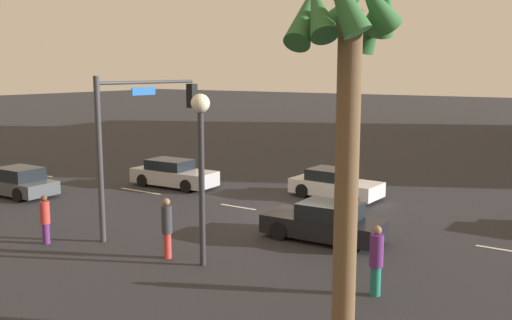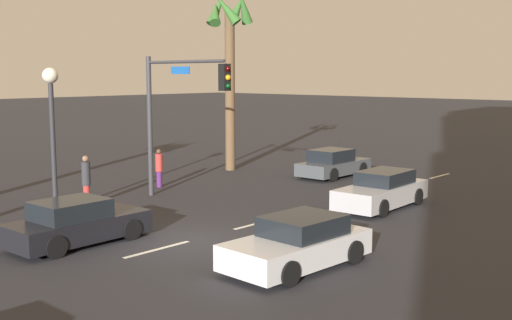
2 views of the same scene
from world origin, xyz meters
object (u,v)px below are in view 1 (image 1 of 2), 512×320
(car_1, at_px, (325,223))
(pedestrian_0, at_px, (376,259))
(pedestrian_2, at_px, (167,226))
(car_4, at_px, (18,182))
(car_0, at_px, (173,174))
(car_3, at_px, (335,184))
(pedestrian_1, at_px, (45,218))
(palm_tree_1, at_px, (347,70))
(traffic_signal, at_px, (138,126))
(streetlamp, at_px, (201,144))

(car_1, bearing_deg, pedestrian_0, 132.03)
(pedestrian_0, relative_size, pedestrian_2, 0.98)
(car_4, bearing_deg, car_0, -130.54)
(car_3, bearing_deg, pedestrian_1, 66.51)
(pedestrian_1, bearing_deg, pedestrian_2, -165.48)
(car_1, height_order, car_3, car_1)
(pedestrian_2, bearing_deg, pedestrian_1, 14.52)
(car_1, relative_size, palm_tree_1, 0.51)
(car_4, distance_m, traffic_signal, 9.72)
(car_1, xyz_separation_m, palm_tree_1, (-3.68, 6.62, 5.27))
(car_0, distance_m, car_1, 11.25)
(car_0, bearing_deg, car_3, -164.13)
(pedestrian_0, bearing_deg, car_1, -47.97)
(pedestrian_0, xyz_separation_m, pedestrian_2, (6.60, 0.77, 0.03))
(car_3, distance_m, pedestrian_0, 11.57)
(car_3, relative_size, pedestrian_1, 2.49)
(car_0, relative_size, palm_tree_1, 0.55)
(car_1, relative_size, streetlamp, 0.81)
(pedestrian_2, bearing_deg, streetlamp, -176.73)
(pedestrian_1, xyz_separation_m, pedestrian_2, (-4.47, -1.16, 0.14))
(pedestrian_1, relative_size, pedestrian_2, 0.87)
(palm_tree_1, bearing_deg, car_4, -14.82)
(car_1, xyz_separation_m, car_3, (2.59, -6.24, -0.00))
(car_0, bearing_deg, pedestrian_1, 106.14)
(car_4, bearing_deg, car_1, -174.04)
(car_4, bearing_deg, palm_tree_1, 165.18)
(car_4, bearing_deg, pedestrian_0, 173.58)
(car_3, height_order, pedestrian_1, pedestrian_1)
(car_3, bearing_deg, pedestrian_0, 120.81)
(car_1, bearing_deg, palm_tree_1, 119.08)
(streetlamp, distance_m, pedestrian_1, 6.60)
(car_4, relative_size, palm_tree_1, 0.50)
(car_4, distance_m, pedestrian_1, 8.56)
(car_4, height_order, palm_tree_1, palm_tree_1)
(car_0, distance_m, pedestrian_1, 10.00)
(pedestrian_2, bearing_deg, car_1, -126.24)
(pedestrian_0, height_order, pedestrian_1, pedestrian_0)
(car_3, xyz_separation_m, traffic_signal, (3.61, 8.91, 3.26))
(car_0, relative_size, pedestrian_2, 2.35)
(car_3, distance_m, pedestrian_2, 10.73)
(pedestrian_0, xyz_separation_m, palm_tree_1, (-0.35, 2.92, 4.88))
(car_3, xyz_separation_m, pedestrian_1, (5.15, 11.86, 0.28))
(car_4, bearing_deg, traffic_signal, 173.25)
(car_1, xyz_separation_m, pedestrian_2, (3.27, 4.46, 0.42))
(car_4, xyz_separation_m, pedestrian_0, (-18.62, 2.10, 0.38))
(streetlamp, distance_m, palm_tree_1, 6.40)
(traffic_signal, distance_m, palm_tree_1, 10.83)
(car_4, height_order, pedestrian_1, pedestrian_1)
(streetlamp, bearing_deg, palm_tree_1, 158.27)
(car_4, height_order, pedestrian_2, pedestrian_2)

